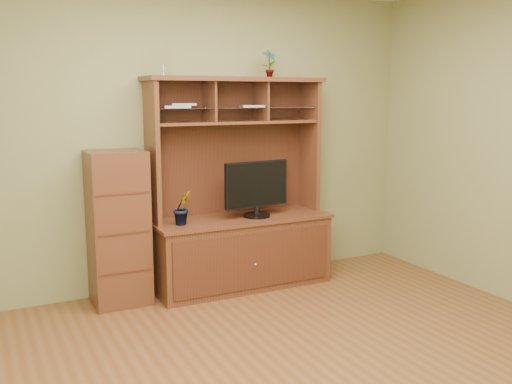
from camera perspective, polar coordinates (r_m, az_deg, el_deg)
room at (r=3.42m, az=5.14°, el=3.04°), size 4.54×4.04×2.74m
media_hutch at (r=5.23m, az=-1.62°, el=-3.81°), size 1.66×0.61×1.90m
monitor at (r=5.14m, az=0.07°, el=0.44°), size 0.64×0.25×0.51m
orchid_plant at (r=4.89m, az=-7.37°, el=-1.55°), size 0.18×0.16×0.29m
top_plant at (r=5.32m, az=1.34°, el=12.73°), size 0.14×0.10×0.25m
reed_diffuser at (r=4.93m, az=-9.23°, el=12.61°), size 0.05×0.05×0.27m
magazines at (r=5.04m, az=-5.16°, el=8.58°), size 0.97×0.21×0.04m
side_cabinet at (r=4.90m, az=-13.60°, el=-3.53°), size 0.46×0.42×1.29m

